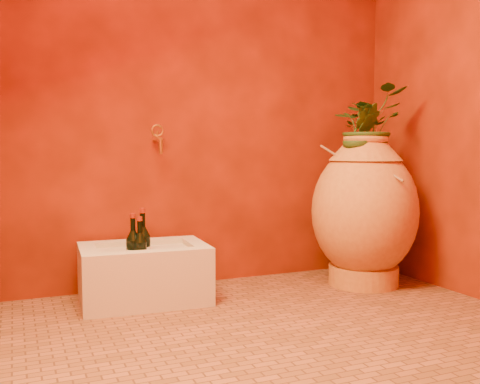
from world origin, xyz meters
name	(u,v)px	position (x,y,z in m)	size (l,w,h in m)	color
floor	(282,328)	(0.00, 0.00, 0.00)	(2.50, 2.50, 0.00)	brown
wall_back	(209,84)	(0.00, 1.00, 1.25)	(2.50, 0.02, 2.50)	#521604
amphora	(365,211)	(0.85, 0.54, 0.46)	(0.73, 0.73, 0.93)	#C88838
stone_basin	(144,274)	(-0.50, 0.70, 0.15)	(0.71, 0.50, 0.32)	beige
wine_bottle_a	(133,252)	(-0.56, 0.65, 0.29)	(0.08, 0.08, 0.32)	black
wine_bottle_b	(140,253)	(-0.53, 0.62, 0.29)	(0.08, 0.08, 0.31)	black
wine_bottle_c	(143,249)	(-0.51, 0.66, 0.30)	(0.09, 0.09, 0.35)	black
wall_tap	(158,138)	(-0.35, 0.91, 0.91)	(0.08, 0.16, 0.18)	#AF8128
plant_main	(368,126)	(0.87, 0.56, 0.99)	(0.44, 0.38, 0.49)	#264819
plant_side	(361,137)	(0.79, 0.50, 0.92)	(0.22, 0.18, 0.40)	#264819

